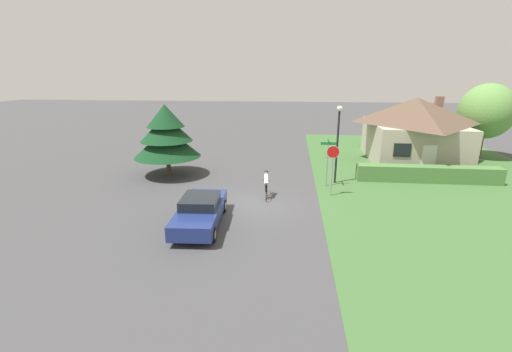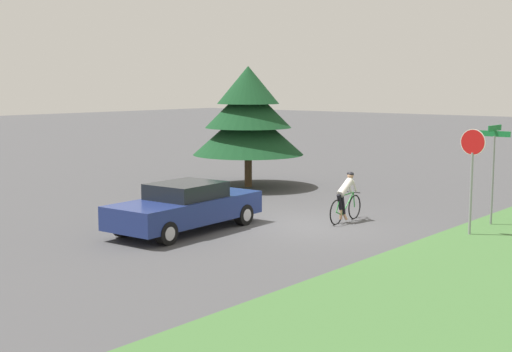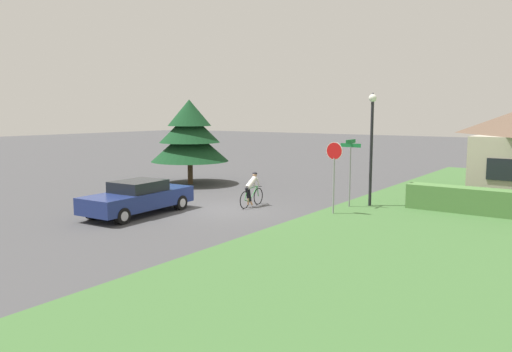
{
  "view_description": "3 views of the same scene",
  "coord_description": "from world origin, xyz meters",
  "px_view_note": "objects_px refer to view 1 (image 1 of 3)",
  "views": [
    {
      "loc": [
        1.86,
        -16.37,
        6.45
      ],
      "look_at": [
        0.09,
        0.47,
        1.41
      ],
      "focal_mm": 24.0,
      "sensor_mm": 36.0,
      "label": 1
    },
    {
      "loc": [
        11.66,
        -16.1,
        4.0
      ],
      "look_at": [
        -1.46,
        -0.39,
        1.33
      ],
      "focal_mm": 50.0,
      "sensor_mm": 36.0,
      "label": 2
    },
    {
      "loc": [
        12.7,
        -15.66,
        3.93
      ],
      "look_at": [
        0.72,
        1.36,
        1.29
      ],
      "focal_mm": 35.0,
      "sensor_mm": 36.0,
      "label": 3
    }
  ],
  "objects_px": {
    "street_name_sign": "(328,154)",
    "sedan_left_lane": "(200,211)",
    "deciduous_tree_right": "(486,111)",
    "street_lamp": "(338,133)",
    "cottage_house": "(413,129)",
    "stop_sign": "(333,161)",
    "conifer_tall_near": "(166,135)",
    "cyclist": "(266,185)"
  },
  "relations": [
    {
      "from": "street_name_sign",
      "to": "sedan_left_lane",
      "type": "bearing_deg",
      "value": -134.4
    },
    {
      "from": "deciduous_tree_right",
      "to": "street_lamp",
      "type": "bearing_deg",
      "value": -146.94
    },
    {
      "from": "street_name_sign",
      "to": "deciduous_tree_right",
      "type": "bearing_deg",
      "value": 34.15
    },
    {
      "from": "street_lamp",
      "to": "deciduous_tree_right",
      "type": "relative_size",
      "value": 0.82
    },
    {
      "from": "cottage_house",
      "to": "street_name_sign",
      "type": "distance_m",
      "value": 10.08
    },
    {
      "from": "stop_sign",
      "to": "street_name_sign",
      "type": "height_order",
      "value": "street_name_sign"
    },
    {
      "from": "cottage_house",
      "to": "deciduous_tree_right",
      "type": "height_order",
      "value": "deciduous_tree_right"
    },
    {
      "from": "stop_sign",
      "to": "street_name_sign",
      "type": "bearing_deg",
      "value": -85.47
    },
    {
      "from": "cottage_house",
      "to": "conifer_tall_near",
      "type": "distance_m",
      "value": 18.25
    },
    {
      "from": "deciduous_tree_right",
      "to": "sedan_left_lane",
      "type": "bearing_deg",
      "value": -141.77
    },
    {
      "from": "cyclist",
      "to": "conifer_tall_near",
      "type": "relative_size",
      "value": 0.39
    },
    {
      "from": "street_lamp",
      "to": "sedan_left_lane",
      "type": "bearing_deg",
      "value": -133.86
    },
    {
      "from": "stop_sign",
      "to": "street_lamp",
      "type": "distance_m",
      "value": 2.73
    },
    {
      "from": "cottage_house",
      "to": "stop_sign",
      "type": "relative_size",
      "value": 3.08
    },
    {
      "from": "sedan_left_lane",
      "to": "street_name_sign",
      "type": "bearing_deg",
      "value": -47.7
    },
    {
      "from": "cottage_house",
      "to": "street_lamp",
      "type": "height_order",
      "value": "cottage_house"
    },
    {
      "from": "street_lamp",
      "to": "conifer_tall_near",
      "type": "bearing_deg",
      "value": 177.22
    },
    {
      "from": "street_name_sign",
      "to": "cottage_house",
      "type": "bearing_deg",
      "value": 45.39
    },
    {
      "from": "sedan_left_lane",
      "to": "street_lamp",
      "type": "relative_size",
      "value": 0.99
    },
    {
      "from": "cyclist",
      "to": "stop_sign",
      "type": "distance_m",
      "value": 3.8
    },
    {
      "from": "street_lamp",
      "to": "deciduous_tree_right",
      "type": "distance_m",
      "value": 14.68
    },
    {
      "from": "sedan_left_lane",
      "to": "street_name_sign",
      "type": "relative_size",
      "value": 1.67
    },
    {
      "from": "stop_sign",
      "to": "deciduous_tree_right",
      "type": "relative_size",
      "value": 0.48
    },
    {
      "from": "cyclist",
      "to": "stop_sign",
      "type": "xyz_separation_m",
      "value": [
        3.53,
        0.59,
        1.28
      ]
    },
    {
      "from": "street_name_sign",
      "to": "conifer_tall_near",
      "type": "relative_size",
      "value": 0.61
    },
    {
      "from": "cyclist",
      "to": "street_lamp",
      "type": "height_order",
      "value": "street_lamp"
    },
    {
      "from": "stop_sign",
      "to": "cottage_house",
      "type": "bearing_deg",
      "value": -126.7
    },
    {
      "from": "sedan_left_lane",
      "to": "cyclist",
      "type": "height_order",
      "value": "cyclist"
    },
    {
      "from": "deciduous_tree_right",
      "to": "street_name_sign",
      "type": "bearing_deg",
      "value": -145.85
    },
    {
      "from": "cottage_house",
      "to": "street_name_sign",
      "type": "relative_size",
      "value": 3.06
    },
    {
      "from": "street_name_sign",
      "to": "deciduous_tree_right",
      "type": "xyz_separation_m",
      "value": [
        12.9,
        8.75,
        1.74
      ]
    },
    {
      "from": "street_name_sign",
      "to": "deciduous_tree_right",
      "type": "height_order",
      "value": "deciduous_tree_right"
    },
    {
      "from": "cyclist",
      "to": "cottage_house",
      "type": "bearing_deg",
      "value": -52.08
    },
    {
      "from": "street_name_sign",
      "to": "conifer_tall_near",
      "type": "xyz_separation_m",
      "value": [
        -10.19,
        1.27,
        0.77
      ]
    },
    {
      "from": "cottage_house",
      "to": "deciduous_tree_right",
      "type": "bearing_deg",
      "value": 17.0
    },
    {
      "from": "street_name_sign",
      "to": "conifer_tall_near",
      "type": "distance_m",
      "value": 10.3
    },
    {
      "from": "conifer_tall_near",
      "to": "street_lamp",
      "type": "bearing_deg",
      "value": -2.78
    },
    {
      "from": "cottage_house",
      "to": "conifer_tall_near",
      "type": "bearing_deg",
      "value": -159.33
    },
    {
      "from": "cyclist",
      "to": "street_name_sign",
      "type": "height_order",
      "value": "street_name_sign"
    },
    {
      "from": "street_lamp",
      "to": "stop_sign",
      "type": "bearing_deg",
      "value": -101.96
    },
    {
      "from": "cyclist",
      "to": "deciduous_tree_right",
      "type": "relative_size",
      "value": 0.31
    },
    {
      "from": "cottage_house",
      "to": "street_lamp",
      "type": "distance_m",
      "value": 9.13
    }
  ]
}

